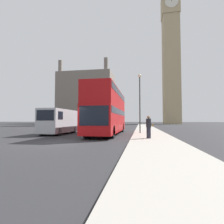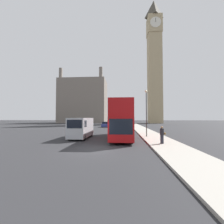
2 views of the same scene
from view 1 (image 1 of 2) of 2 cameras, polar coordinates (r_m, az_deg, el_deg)
name	(u,v)px [view 1 (image 1 of 2)]	position (r m, az deg, el deg)	size (l,w,h in m)	color
ground_plane	(55,142)	(12.60, -18.09, -9.42)	(300.00, 300.00, 0.00)	#28282B
sidewalk_strip	(156,143)	(11.26, 14.31, -9.90)	(3.38, 120.00, 0.15)	#9E998E
clock_tower	(171,46)	(81.19, 18.64, 19.68)	(6.95, 7.12, 62.89)	tan
building_block_distant	(87,99)	(82.39, -8.25, 4.32)	(24.35, 14.65, 28.07)	slate
red_double_decker_bus	(108,110)	(18.61, -1.35, 0.64)	(2.59, 11.45, 4.66)	#A80F11
white_van	(59,121)	(19.82, -16.97, -2.82)	(2.10, 5.78, 2.66)	#B2B7BC
pedestrian	(149,127)	(13.46, 11.90, -4.80)	(0.54, 0.38, 1.70)	#23232D
street_lamp	(140,95)	(19.09, 9.06, 5.62)	(0.36, 0.36, 6.34)	#2D332D
parked_sedan	(106,124)	(42.42, -2.08, -3.81)	(1.90, 4.22, 1.55)	navy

